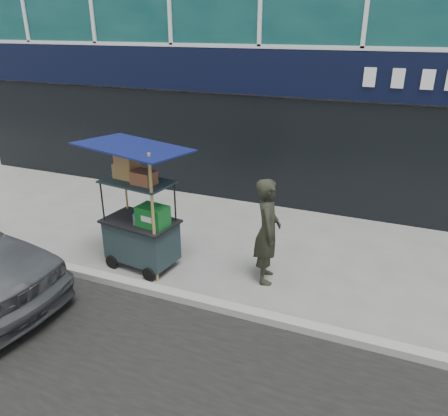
% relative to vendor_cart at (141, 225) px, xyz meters
% --- Properties ---
extents(ground, '(80.00, 80.00, 0.00)m').
position_rel_vendor_cart_xyz_m(ground, '(0.86, -0.48, -0.76)').
color(ground, slate).
rests_on(ground, ground).
extents(curb, '(80.00, 0.18, 0.12)m').
position_rel_vendor_cart_xyz_m(curb, '(0.86, -0.68, -0.70)').
color(curb, gray).
rests_on(curb, ground).
extents(vendor_cart, '(1.73, 1.33, 2.17)m').
position_rel_vendor_cart_xyz_m(vendor_cart, '(0.00, 0.00, 0.00)').
color(vendor_cart, '#182829').
rests_on(vendor_cart, ground).
extents(vendor_man, '(0.57, 0.72, 1.71)m').
position_rel_vendor_cart_xyz_m(vendor_man, '(2.05, 0.37, 0.10)').
color(vendor_man, black).
rests_on(vendor_man, ground).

